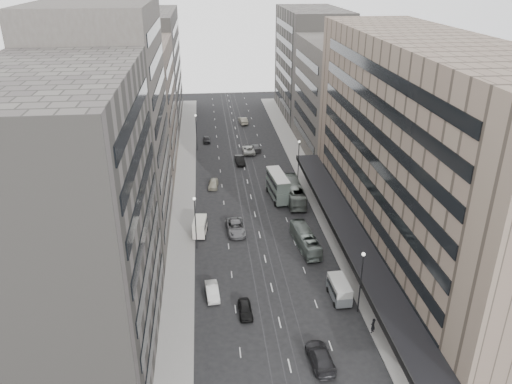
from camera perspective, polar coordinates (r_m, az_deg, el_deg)
name	(u,v)px	position (r m, az deg, el deg)	size (l,w,h in m)	color
ground	(273,292)	(65.29, 1.92, -11.35)	(220.00, 220.00, 0.00)	black
sidewalk_right	(307,176)	(99.59, 5.83, 1.87)	(4.00, 125.00, 0.15)	gray
sidewalk_left	(185,181)	(97.71, -8.09, 1.29)	(4.00, 125.00, 0.15)	gray
department_store	(424,155)	(70.96, 18.65, 4.04)	(19.20, 60.00, 30.00)	#796858
building_right_mid	(339,98)	(111.48, 9.47, 10.60)	(15.00, 28.00, 24.00)	#47423E
building_right_far	(311,63)	(139.59, 6.31, 14.41)	(15.00, 32.00, 28.00)	#5C5853
building_left_a	(67,228)	(51.93, -20.78, -3.82)	(15.00, 28.00, 30.00)	#5C5853
building_left_b	(109,126)	(75.69, -16.43, 7.23)	(15.00, 26.00, 34.00)	#47423E
building_left_c	(134,108)	(102.58, -13.77, 9.31)	(15.00, 28.00, 25.00)	#6B5D53
building_left_d	(148,69)	(134.26, -12.21, 13.62)	(15.00, 38.00, 28.00)	#5C5853
lamp_right_near	(361,275)	(60.31, 11.95, -9.31)	(0.44, 0.44, 8.32)	#262628
lamp_right_far	(299,156)	(94.99, 4.90, 4.09)	(0.44, 0.44, 8.32)	#262628
lamp_left_near	(195,217)	(72.36, -6.97, -2.84)	(0.44, 0.44, 8.32)	#262628
lamp_left_far	(196,128)	(112.32, -6.86, 7.26)	(0.44, 0.44, 8.32)	#262628
bus_near	(305,240)	(74.18, 5.66, -5.44)	(2.24, 9.58, 2.67)	gray
bus_far	(294,192)	(88.63, 4.31, 0.04)	(2.69, 11.49, 3.20)	gray
double_decker	(278,185)	(88.70, 2.50, 0.75)	(3.33, 8.69, 4.65)	slate
vw_microbus	(339,289)	(64.13, 9.50, -10.90)	(2.31, 4.84, 2.58)	slate
panel_van	(200,226)	(77.61, -6.45, -3.93)	(2.45, 4.38, 2.65)	silver
sedan_0	(245,309)	(61.33, -1.25, -13.26)	(1.62, 4.02, 1.37)	black
sedan_1	(212,291)	(64.39, -5.02, -11.23)	(1.53, 4.39, 1.45)	silver
sedan_2	(236,227)	(78.18, -2.30, -4.08)	(2.79, 6.04, 1.68)	slate
sedan_3	(320,357)	(55.46, 7.37, -18.19)	(2.29, 5.64, 1.64)	#232325
sedan_4	(213,184)	(94.07, -4.90, 0.95)	(1.73, 4.31, 1.47)	#A09A84
sedan_5	(240,160)	(105.11, -1.87, 3.66)	(1.70, 4.88, 1.61)	black
sedan_6	(249,149)	(111.37, -0.85, 4.89)	(2.59, 5.61, 1.56)	beige
sedan_7	(256,147)	(112.85, -0.03, 5.11)	(1.94, 4.77, 1.38)	#505052
sedan_8	(207,140)	(118.81, -5.66, 5.99)	(1.57, 3.90, 1.33)	black
sedan_9	(243,121)	(132.68, -1.48, 8.17)	(1.79, 5.13, 1.69)	#AEA690
pedestrian	(373,326)	(59.84, 13.22, -14.64)	(0.69, 0.45, 1.90)	black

